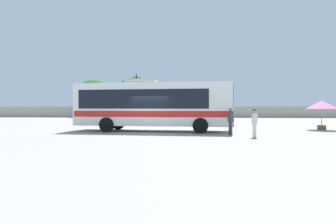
% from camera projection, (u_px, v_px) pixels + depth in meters
% --- Properties ---
extents(ground_plane, '(300.00, 300.00, 0.00)m').
position_uv_depth(ground_plane, '(162.00, 124.00, 28.34)').
color(ground_plane, gray).
extents(perimeter_wall, '(80.00, 0.30, 1.92)m').
position_uv_depth(perimeter_wall, '(170.00, 112.00, 46.39)').
color(perimeter_wall, '#9E998C').
rests_on(perimeter_wall, ground_plane).
extents(coach_bus_white_red, '(11.35, 3.47, 3.70)m').
position_uv_depth(coach_bus_white_red, '(151.00, 104.00, 19.37)').
color(coach_bus_white_red, white).
rests_on(coach_bus_white_red, ground_plane).
extents(attendant_by_bus_door, '(0.44, 0.44, 1.73)m').
position_uv_depth(attendant_by_bus_door, '(231.00, 120.00, 16.45)').
color(attendant_by_bus_door, '#38383D').
rests_on(attendant_by_bus_door, ground_plane).
extents(passenger_waiting_on_apron, '(0.45, 0.45, 1.61)m').
position_uv_depth(passenger_waiting_on_apron, '(255.00, 122.00, 15.26)').
color(passenger_waiting_on_apron, silver).
rests_on(passenger_waiting_on_apron, ground_plane).
extents(vendor_umbrella_near_gate_pink, '(2.25, 2.25, 2.25)m').
position_uv_depth(vendor_umbrella_near_gate_pink, '(322.00, 105.00, 20.46)').
color(vendor_umbrella_near_gate_pink, gray).
rests_on(vendor_umbrella_near_gate_pink, ground_plane).
extents(parked_car_leftmost_maroon, '(4.61, 2.08, 1.46)m').
position_uv_depth(parked_car_leftmost_maroon, '(110.00, 113.00, 44.03)').
color(parked_car_leftmost_maroon, maroon).
rests_on(parked_car_leftmost_maroon, ground_plane).
extents(parked_car_second_silver, '(4.09, 2.06, 1.44)m').
position_uv_depth(parked_car_second_silver, '(147.00, 114.00, 42.92)').
color(parked_car_second_silver, '#B7BABF').
rests_on(parked_car_second_silver, ground_plane).
extents(utility_pole_near, '(1.80, 0.34, 8.04)m').
position_uv_depth(utility_pole_near, '(136.00, 95.00, 50.36)').
color(utility_pole_near, '#4C3823').
rests_on(utility_pole_near, ground_plane).
extents(roadside_tree_left, '(5.64, 5.64, 6.92)m').
position_uv_depth(roadside_tree_left, '(93.00, 93.00, 49.66)').
color(roadside_tree_left, brown).
rests_on(roadside_tree_left, ground_plane).
extents(roadside_tree_midleft, '(5.99, 5.99, 7.11)m').
position_uv_depth(roadside_tree_midleft, '(132.00, 92.00, 49.03)').
color(roadside_tree_midleft, brown).
rests_on(roadside_tree_midleft, ground_plane).
extents(roadside_tree_midright, '(3.40, 3.40, 5.86)m').
position_uv_depth(roadside_tree_midright, '(186.00, 93.00, 49.63)').
color(roadside_tree_midright, brown).
rests_on(roadside_tree_midright, ground_plane).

